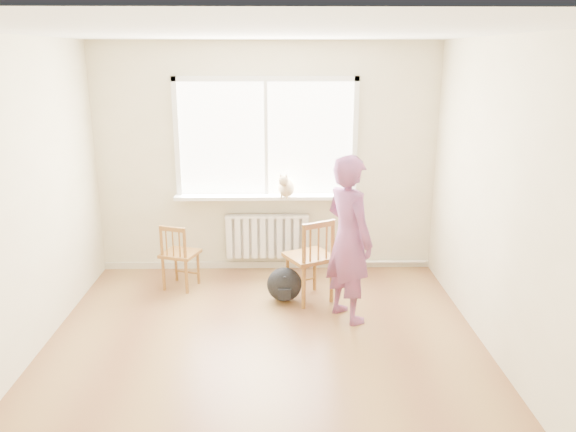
{
  "coord_description": "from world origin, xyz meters",
  "views": [
    {
      "loc": [
        0.13,
        -4.27,
        2.55
      ],
      "look_at": [
        0.23,
        1.2,
        0.96
      ],
      "focal_mm": 35.0,
      "sensor_mm": 36.0,
      "label": 1
    }
  ],
  "objects_px": {
    "chair_right": "(312,260)",
    "person": "(349,239)",
    "cat": "(286,187)",
    "backpack": "(284,284)",
    "chair_left": "(178,256)"
  },
  "relations": [
    {
      "from": "chair_right",
      "to": "person",
      "type": "distance_m",
      "value": 0.63
    },
    {
      "from": "cat",
      "to": "backpack",
      "type": "relative_size",
      "value": 1.19
    },
    {
      "from": "chair_right",
      "to": "backpack",
      "type": "relative_size",
      "value": 2.45
    },
    {
      "from": "chair_left",
      "to": "backpack",
      "type": "distance_m",
      "value": 1.24
    },
    {
      "from": "cat",
      "to": "backpack",
      "type": "xyz_separation_m",
      "value": [
        -0.03,
        -0.79,
        -0.89
      ]
    },
    {
      "from": "chair_left",
      "to": "person",
      "type": "bearing_deg",
      "value": 176.15
    },
    {
      "from": "person",
      "to": "chair_left",
      "type": "bearing_deg",
      "value": 35.53
    },
    {
      "from": "cat",
      "to": "chair_left",
      "type": "bearing_deg",
      "value": -146.37
    },
    {
      "from": "chair_left",
      "to": "person",
      "type": "xyz_separation_m",
      "value": [
        1.79,
        -0.76,
        0.44
      ]
    },
    {
      "from": "person",
      "to": "backpack",
      "type": "distance_m",
      "value": 0.98
    },
    {
      "from": "cat",
      "to": "backpack",
      "type": "height_order",
      "value": "cat"
    },
    {
      "from": "chair_left",
      "to": "chair_right",
      "type": "distance_m",
      "value": 1.51
    },
    {
      "from": "chair_left",
      "to": "cat",
      "type": "xyz_separation_m",
      "value": [
        1.21,
        0.43,
        0.69
      ]
    },
    {
      "from": "chair_left",
      "to": "chair_right",
      "type": "bearing_deg",
      "value": -174.76
    },
    {
      "from": "chair_right",
      "to": "person",
      "type": "relative_size",
      "value": 0.55
    }
  ]
}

